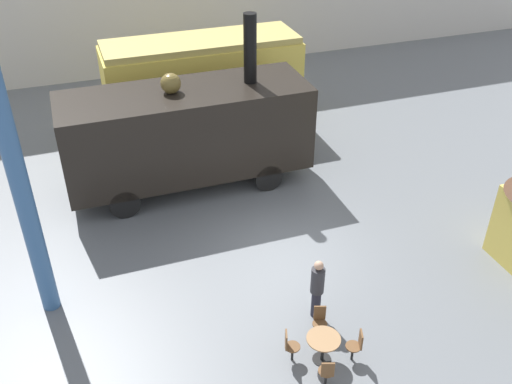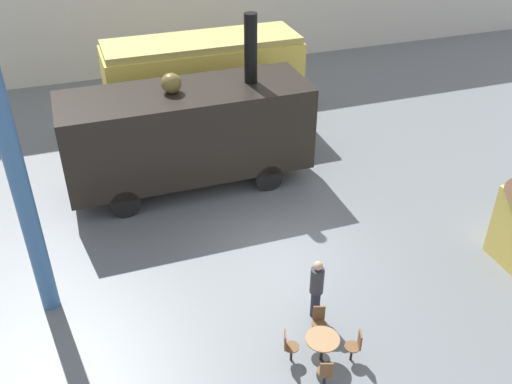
{
  "view_description": "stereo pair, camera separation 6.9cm",
  "coord_description": "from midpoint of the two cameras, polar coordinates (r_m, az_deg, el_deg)",
  "views": [
    {
      "loc": [
        -5.02,
        -11.89,
        10.48
      ],
      "look_at": [
        -0.51,
        1.0,
        1.6
      ],
      "focal_mm": 40.0,
      "sensor_mm": 36.0,
      "label": 1
    },
    {
      "loc": [
        -4.96,
        -11.91,
        10.48
      ],
      "look_at": [
        -0.51,
        1.0,
        1.6
      ],
      "focal_mm": 40.0,
      "sensor_mm": 36.0,
      "label": 2
    }
  ],
  "objects": [
    {
      "name": "cafe_chair_3",
      "position": [
        13.61,
        10.09,
        -14.79
      ],
      "size": [
        0.39,
        0.37,
        0.87
      ],
      "rotation": [
        0.0,
        0.0,
        9.1
      ],
      "color": "black",
      "rests_on": "ground_plane"
    },
    {
      "name": "visitor_person",
      "position": [
        14.19,
        6.22,
        -9.42
      ],
      "size": [
        0.34,
        0.34,
        1.74
      ],
      "color": "#262633",
      "rests_on": "ground_plane"
    },
    {
      "name": "steam_locomotive",
      "position": [
        18.82,
        -6.73,
        6.15
      ],
      "size": [
        7.97,
        2.71,
        5.63
      ],
      "color": "black",
      "rests_on": "ground_plane"
    },
    {
      "name": "cafe_chair_2",
      "position": [
        13.0,
        7.13,
        -17.41
      ],
      "size": [
        0.37,
        0.39,
        0.87
      ],
      "rotation": [
        0.0,
        0.0,
        7.52
      ],
      "color": "black",
      "rests_on": "ground_plane"
    },
    {
      "name": "support_pillar",
      "position": [
        13.62,
        -22.7,
        1.85
      ],
      "size": [
        0.44,
        0.44,
        8.0
      ],
      "color": "#386093",
      "rests_on": "ground_plane"
    },
    {
      "name": "cafe_table_near",
      "position": [
        13.48,
        6.79,
        -14.83
      ],
      "size": [
        0.79,
        0.79,
        0.7
      ],
      "color": "black",
      "rests_on": "ground_plane"
    },
    {
      "name": "passenger_coach_vintage",
      "position": [
        22.39,
        -5.18,
        11.33
      ],
      "size": [
        7.41,
        2.47,
        3.76
      ],
      "color": "#E0C64C",
      "rests_on": "ground_plane"
    },
    {
      "name": "cafe_chair_0",
      "position": [
        14.02,
        6.46,
        -12.59
      ],
      "size": [
        0.37,
        0.39,
        0.87
      ],
      "rotation": [
        0.0,
        0.0,
        4.38
      ],
      "color": "black",
      "rests_on": "ground_plane"
    },
    {
      "name": "ground_plane",
      "position": [
        16.62,
        2.94,
        -6.1
      ],
      "size": [
        80.0,
        80.0,
        0.0
      ],
      "primitive_type": "plane",
      "color": "slate"
    },
    {
      "name": "cafe_chair_1",
      "position": [
        13.43,
        3.42,
        -14.99
      ],
      "size": [
        0.39,
        0.37,
        0.87
      ],
      "rotation": [
        0.0,
        0.0,
        5.95
      ],
      "color": "black",
      "rests_on": "ground_plane"
    }
  ]
}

